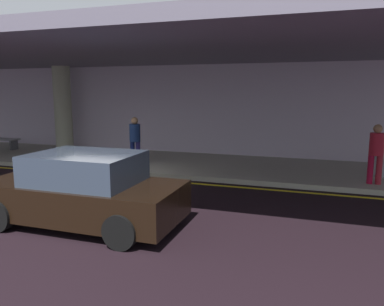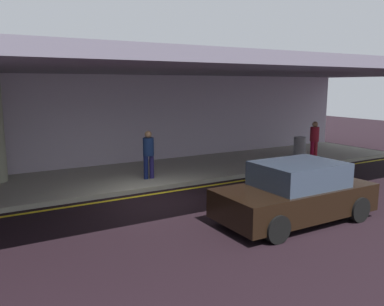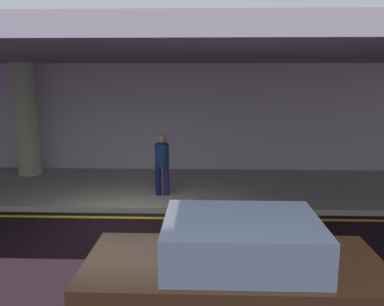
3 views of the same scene
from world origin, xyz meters
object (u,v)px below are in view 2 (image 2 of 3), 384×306
object	(u,v)px
person_waiting_for_ride	(149,151)
trash_bin_steel	(300,146)
car_black	(296,193)
traveler_with_luggage	(314,138)

from	to	relation	value
person_waiting_for_ride	trash_bin_steel	size ratio (longest dim) A/B	1.98
car_black	person_waiting_for_ride	bearing A→B (deg)	-73.94
traveler_with_luggage	trash_bin_steel	distance (m)	1.33
person_waiting_for_ride	trash_bin_steel	world-z (taller)	person_waiting_for_ride
car_black	person_waiting_for_ride	distance (m)	5.68
car_black	traveler_with_luggage	world-z (taller)	traveler_with_luggage
traveler_with_luggage	trash_bin_steel	world-z (taller)	traveler_with_luggage
person_waiting_for_ride	trash_bin_steel	distance (m)	8.05
trash_bin_steel	traveler_with_luggage	bearing A→B (deg)	-105.99
traveler_with_luggage	trash_bin_steel	size ratio (longest dim) A/B	1.98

